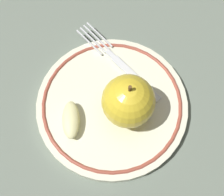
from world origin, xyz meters
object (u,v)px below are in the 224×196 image
at_px(apple_slice_front, 71,120).
at_px(apple_red_whole, 128,101).
at_px(fork, 120,64).
at_px(plate, 112,105).

bearing_deg(apple_slice_front, apple_red_whole, -81.70).
relative_size(apple_red_whole, fork, 0.47).
height_order(plate, fork, fork).
relative_size(apple_red_whole, apple_slice_front, 1.48).
bearing_deg(fork, plate, 126.50).
bearing_deg(plate, apple_red_whole, -176.50).
relative_size(apple_slice_front, fork, 0.32).
bearing_deg(fork, apple_red_whole, 144.44).
height_order(apple_red_whole, fork, apple_red_whole).
relative_size(plate, fork, 1.29).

